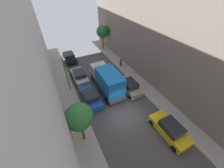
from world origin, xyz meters
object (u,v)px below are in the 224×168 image
(street_tree_1, at_px, (102,32))
(lamp_post, at_px, (65,68))
(parked_car_left_3, at_px, (80,76))
(street_tree_0, at_px, (79,117))
(parked_car_right_2, at_px, (129,86))
(parked_car_left_4, at_px, (70,57))
(parked_car_left_2, at_px, (91,97))
(parked_car_right_1, at_px, (170,129))
(pedestrian, at_px, (121,61))
(potted_plant_2, at_px, (70,120))
(delivery_truck, at_px, (107,80))

(street_tree_1, height_order, lamp_post, lamp_post)
(parked_car_left_3, height_order, street_tree_0, street_tree_0)
(parked_car_left_3, height_order, parked_car_right_2, same)
(parked_car_left_4, relative_size, parked_car_right_2, 1.00)
(parked_car_left_2, relative_size, parked_car_right_1, 1.00)
(parked_car_right_1, xyz_separation_m, parked_car_right_2, (0.00, 7.34, 0.00))
(parked_car_right_1, bearing_deg, parked_car_left_3, 113.01)
(parked_car_left_3, xyz_separation_m, pedestrian, (7.41, 0.47, 0.35))
(parked_car_right_2, height_order, street_tree_1, street_tree_1)
(parked_car_right_2, bearing_deg, parked_car_left_2, 176.10)
(parked_car_right_2, relative_size, street_tree_1, 0.88)
(parked_car_left_4, distance_m, parked_car_right_1, 20.01)
(parked_car_left_4, bearing_deg, potted_plant_2, -102.71)
(delivery_truck, height_order, pedestrian, delivery_truck)
(parked_car_left_2, relative_size, lamp_post, 0.80)
(pedestrian, bearing_deg, street_tree_1, 88.67)
(delivery_truck, xyz_separation_m, potted_plant_2, (-5.79, -3.12, -1.14))
(parked_car_left_4, distance_m, street_tree_1, 8.37)
(parked_car_right_2, relative_size, pedestrian, 2.44)
(parked_car_left_2, relative_size, street_tree_1, 0.88)
(potted_plant_2, bearing_deg, parked_car_right_2, 11.74)
(parked_car_right_2, height_order, delivery_truck, delivery_truck)
(parked_car_left_3, distance_m, parked_car_left_4, 6.55)
(parked_car_right_1, bearing_deg, parked_car_left_4, 105.66)
(parked_car_right_1, relative_size, street_tree_0, 0.92)
(street_tree_1, bearing_deg, potted_plant_2, -124.39)
(parked_car_left_3, distance_m, parked_car_right_2, 7.62)
(parked_car_left_3, bearing_deg, street_tree_0, -103.89)
(parked_car_left_2, relative_size, potted_plant_2, 4.89)
(street_tree_0, height_order, potted_plant_2, street_tree_0)
(parked_car_left_4, bearing_deg, street_tree_1, 14.25)
(parked_car_right_1, relative_size, potted_plant_2, 4.89)
(street_tree_1, bearing_deg, parked_car_right_2, -99.02)
(parked_car_left_2, relative_size, parked_car_left_4, 1.00)
(parked_car_left_3, bearing_deg, potted_plant_2, -113.40)
(parked_car_right_1, xyz_separation_m, pedestrian, (2.01, 13.19, 0.35))
(delivery_truck, bearing_deg, parked_car_right_2, -26.60)
(parked_car_left_4, distance_m, parked_car_right_2, 13.09)
(street_tree_0, relative_size, street_tree_1, 0.96)
(parked_car_left_4, height_order, lamp_post, lamp_post)
(parked_car_left_4, xyz_separation_m, pedestrian, (7.41, -6.08, 0.35))
(parked_car_left_4, distance_m, potted_plant_2, 14.03)
(pedestrian, bearing_deg, street_tree_0, -134.41)
(parked_car_left_2, height_order, parked_car_left_3, same)
(parked_car_left_4, xyz_separation_m, lamp_post, (-1.90, -8.24, 2.91))
(parked_car_right_2, distance_m, potted_plant_2, 8.67)
(pedestrian, distance_m, potted_plant_2, 12.97)
(parked_car_right_1, bearing_deg, lamp_post, 123.52)
(parked_car_right_1, distance_m, delivery_truck, 9.17)
(pedestrian, height_order, street_tree_0, street_tree_0)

